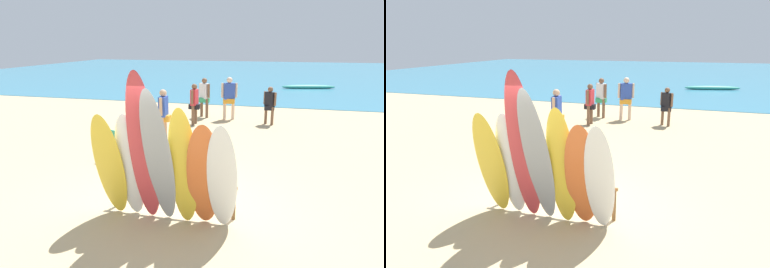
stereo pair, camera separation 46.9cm
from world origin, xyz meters
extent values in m
plane|color=tan|center=(0.00, 14.00, 0.00)|extent=(60.00, 60.00, 0.00)
cube|color=teal|center=(0.00, 31.46, 0.01)|extent=(60.00, 40.00, 0.02)
cylinder|color=brown|center=(-1.14, 0.00, 0.31)|extent=(0.07, 0.07, 0.61)
cylinder|color=brown|center=(1.14, 0.00, 0.31)|extent=(0.07, 0.07, 0.61)
cylinder|color=brown|center=(0.00, 0.00, 0.61)|extent=(2.40, 0.06, 0.06)
ellipsoid|color=yellow|center=(-1.02, -0.50, 1.01)|extent=(0.61, 0.64, 2.02)
ellipsoid|color=white|center=(-0.66, -0.44, 1.01)|extent=(0.52, 0.58, 2.02)
ellipsoid|color=#D13D42|center=(-0.33, -0.56, 1.38)|extent=(0.55, 0.75, 2.76)
ellipsoid|color=#999EA3|center=(-0.06, -0.61, 1.25)|extent=(0.58, 0.87, 2.50)
ellipsoid|color=yellow|center=(0.34, -0.53, 1.10)|extent=(0.50, 0.59, 2.20)
ellipsoid|color=orange|center=(0.69, -0.52, 0.98)|extent=(0.64, 0.76, 1.97)
ellipsoid|color=white|center=(1.00, -0.55, 0.98)|extent=(0.51, 0.68, 1.97)
cylinder|color=brown|center=(-1.37, 6.92, 0.38)|extent=(0.12, 0.12, 0.77)
cylinder|color=brown|center=(-1.34, 7.24, 0.38)|extent=(0.12, 0.12, 0.77)
cube|color=black|center=(-1.35, 7.08, 0.71)|extent=(0.41, 0.25, 0.18)
cube|color=#DB333D|center=(-1.35, 7.08, 1.07)|extent=(0.24, 0.42, 0.60)
sphere|color=brown|center=(-1.35, 7.08, 1.48)|extent=(0.22, 0.22, 0.22)
cylinder|color=brown|center=(-1.38, 6.82, 1.10)|extent=(0.09, 0.09, 0.54)
cylinder|color=brown|center=(-1.33, 7.33, 1.10)|extent=(0.09, 0.09, 0.54)
cylinder|color=tan|center=(-1.77, 4.46, 0.41)|extent=(0.12, 0.12, 0.82)
cylinder|color=tan|center=(-1.78, 4.79, 0.41)|extent=(0.12, 0.12, 0.82)
cube|color=orange|center=(-1.77, 4.63, 0.75)|extent=(0.44, 0.27, 0.20)
cube|color=#2D4CB2|center=(-1.77, 4.63, 1.13)|extent=(0.23, 0.43, 0.64)
sphere|color=tan|center=(-1.77, 4.63, 1.57)|extent=(0.23, 0.23, 0.23)
cylinder|color=tan|center=(-1.77, 4.36, 1.17)|extent=(0.10, 0.10, 0.57)
cylinder|color=tan|center=(-1.78, 4.90, 1.17)|extent=(0.10, 0.10, 0.57)
cylinder|color=beige|center=(-0.01, 8.34, 0.42)|extent=(0.13, 0.13, 0.85)
cylinder|color=beige|center=(-0.35, 8.24, 0.42)|extent=(0.13, 0.13, 0.85)
cube|color=orange|center=(-0.18, 8.29, 0.78)|extent=(0.46, 0.28, 0.20)
cube|color=#2D4CB2|center=(-0.18, 8.29, 1.18)|extent=(0.49, 0.34, 0.66)
sphere|color=beige|center=(-0.18, 8.29, 1.63)|extent=(0.24, 0.24, 0.24)
cylinder|color=beige|center=(0.09, 8.37, 1.22)|extent=(0.10, 0.10, 0.59)
cylinder|color=beige|center=(-0.45, 8.21, 1.22)|extent=(0.10, 0.10, 0.59)
cylinder|color=brown|center=(-1.13, 8.39, 0.40)|extent=(0.12, 0.12, 0.81)
cylinder|color=brown|center=(-1.40, 8.59, 0.40)|extent=(0.12, 0.12, 0.81)
cube|color=#33A36B|center=(-1.27, 8.49, 0.74)|extent=(0.43, 0.27, 0.19)
cube|color=silver|center=(-1.27, 8.49, 1.13)|extent=(0.47, 0.42, 0.63)
sphere|color=brown|center=(-1.27, 8.49, 1.56)|extent=(0.23, 0.23, 0.23)
cylinder|color=brown|center=(-1.05, 8.34, 1.16)|extent=(0.10, 0.10, 0.56)
cylinder|color=brown|center=(-1.49, 8.65, 1.16)|extent=(0.10, 0.10, 0.56)
cylinder|color=brown|center=(1.35, 7.87, 0.36)|extent=(0.11, 0.11, 0.72)
cylinder|color=brown|center=(1.60, 7.71, 0.36)|extent=(0.11, 0.11, 0.72)
cube|color=black|center=(1.47, 7.79, 0.66)|extent=(0.38, 0.24, 0.17)
cube|color=black|center=(1.47, 7.79, 0.99)|extent=(0.41, 0.36, 0.56)
sphere|color=brown|center=(1.47, 7.79, 1.38)|extent=(0.20, 0.20, 0.20)
cylinder|color=brown|center=(1.27, 7.92, 1.03)|extent=(0.09, 0.09, 0.50)
cylinder|color=brown|center=(1.67, 7.67, 1.03)|extent=(0.09, 0.09, 0.50)
cylinder|color=#B7B7BC|center=(-2.75, 2.17, 0.14)|extent=(0.02, 0.02, 0.28)
cylinder|color=#B7B7BC|center=(-2.37, 2.00, 0.14)|extent=(0.02, 0.02, 0.28)
cylinder|color=#B7B7BC|center=(-2.60, 2.52, 0.14)|extent=(0.02, 0.02, 0.28)
cylinder|color=#B7B7BC|center=(-2.22, 2.35, 0.14)|extent=(0.02, 0.02, 0.28)
cube|color=#2D9370|center=(-2.48, 2.26, 0.30)|extent=(0.64, 0.61, 0.03)
cube|color=#2D9370|center=(-2.35, 2.56, 0.57)|extent=(0.55, 0.41, 0.52)
ellipsoid|color=teal|center=(3.71, 19.20, 0.13)|extent=(3.67, 1.30, 0.29)
camera|label=1|loc=(1.81, -5.72, 3.16)|focal=32.28mm
camera|label=2|loc=(2.27, -5.59, 3.16)|focal=32.28mm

